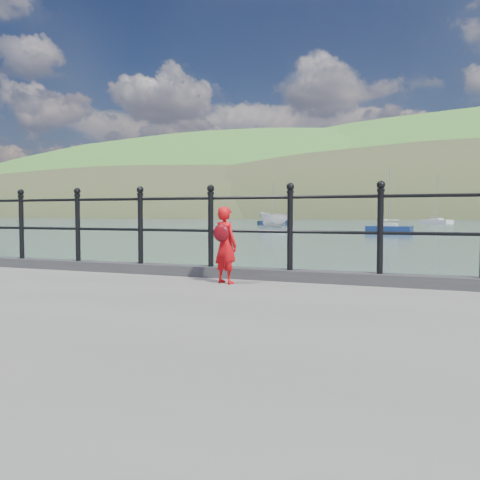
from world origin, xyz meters
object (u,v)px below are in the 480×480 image
at_px(child, 225,244).
at_px(launch_white, 274,220).
at_px(sailboat_left, 273,223).
at_px(railing, 249,221).
at_px(sailboat_deep, 436,222).
at_px(sailboat_port, 389,230).

relative_size(child, launch_white, 0.19).
height_order(child, sailboat_left, sailboat_left).
distance_m(railing, sailboat_deep, 99.72).
distance_m(railing, launch_white, 60.86).
bearing_deg(sailboat_left, child, -106.65).
xyz_separation_m(sailboat_port, sailboat_left, (-21.53, 29.69, -0.00)).
relative_size(sailboat_port, sailboat_left, 0.88).
bearing_deg(launch_white, sailboat_left, 130.94).
height_order(railing, child, railing).
bearing_deg(sailboat_port, sailboat_left, 137.29).
height_order(child, sailboat_port, sailboat_port).
distance_m(child, sailboat_port, 44.96).
bearing_deg(railing, sailboat_port, 93.01).
xyz_separation_m(sailboat_deep, sailboat_left, (-25.14, -25.70, -0.00)).
relative_size(child, sailboat_left, 0.14).
bearing_deg(railing, sailboat_deep, 89.26).
bearing_deg(sailboat_deep, railing, -49.22).
xyz_separation_m(child, sailboat_deep, (1.41, 100.28, -1.18)).
relative_size(launch_white, sailboat_port, 0.84).
bearing_deg(sailboat_left, sailboat_port, -88.35).
distance_m(railing, sailboat_port, 44.40).
distance_m(launch_white, sailboat_left, 16.91).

